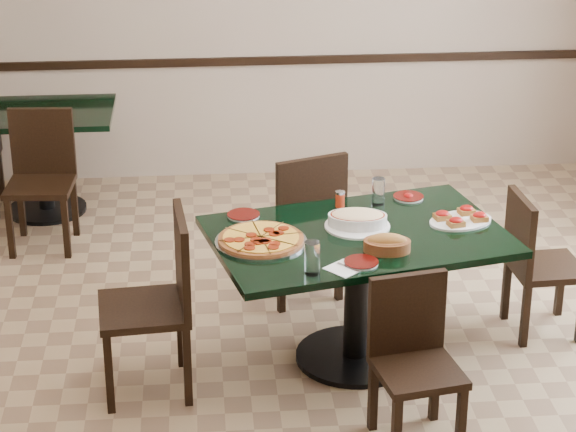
{
  "coord_description": "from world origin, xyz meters",
  "views": [
    {
      "loc": [
        -0.5,
        -5.4,
        3.13
      ],
      "look_at": [
        -0.05,
        0.0,
        0.81
      ],
      "focal_mm": 70.0,
      "sensor_mm": 36.0,
      "label": 1
    }
  ],
  "objects": [
    {
      "name": "side_plate_far_l",
      "position": [
        -0.28,
        0.15,
        0.76
      ],
      "size": [
        0.18,
        0.18,
        0.02
      ],
      "rotation": [
        0.0,
        0.0,
        0.14
      ],
      "color": "silver",
      "rests_on": "main_table"
    },
    {
      "name": "side_plate_near",
      "position": [
        0.27,
        -0.49,
        0.76
      ],
      "size": [
        0.17,
        0.17,
        0.02
      ],
      "rotation": [
        0.0,
        0.0,
        0.31
      ],
      "color": "silver",
      "rests_on": "main_table"
    },
    {
      "name": "chair_far",
      "position": [
        0.1,
        0.61,
        0.53
      ],
      "size": [
        0.56,
        0.56,
        0.94
      ],
      "rotation": [
        0.0,
        0.0,
        3.48
      ],
      "color": "black",
      "rests_on": "floor"
    },
    {
      "name": "water_glass_a",
      "position": [
        0.47,
        0.25,
        0.83
      ],
      "size": [
        0.07,
        0.07,
        0.15
      ],
      "primitive_type": "cylinder",
      "color": "white",
      "rests_on": "main_table"
    },
    {
      "name": "water_glass_b",
      "position": [
        0.02,
        -0.58,
        0.83
      ],
      "size": [
        0.08,
        0.08,
        0.17
      ],
      "primitive_type": "cylinder",
      "color": "white",
      "rests_on": "main_table"
    },
    {
      "name": "bruschetta_platter",
      "position": [
        0.87,
        -0.03,
        0.77
      ],
      "size": [
        0.42,
        0.36,
        0.05
      ],
      "rotation": [
        0.0,
        0.0,
        0.36
      ],
      "color": "silver",
      "rests_on": "main_table"
    },
    {
      "name": "back_table",
      "position": [
        -1.6,
        2.12,
        0.52
      ],
      "size": [
        1.02,
        0.74,
        0.75
      ],
      "rotation": [
        0.0,
        0.0,
        -0.0
      ],
      "color": "black",
      "rests_on": "floor"
    },
    {
      "name": "chair_right",
      "position": [
        1.34,
        0.1,
        0.46
      ],
      "size": [
        0.41,
        0.41,
        0.83
      ],
      "rotation": [
        0.0,
        0.0,
        1.63
      ],
      "color": "black",
      "rests_on": "floor"
    },
    {
      "name": "pepperoni_pizza",
      "position": [
        -0.2,
        -0.2,
        0.77
      ],
      "size": [
        0.47,
        0.47,
        0.04
      ],
      "rotation": [
        0.0,
        0.0,
        0.16
      ],
      "color": "#A8A8AF",
      "rests_on": "main_table"
    },
    {
      "name": "bread_basket",
      "position": [
        0.42,
        -0.36,
        0.79
      ],
      "size": [
        0.26,
        0.19,
        0.1
      ],
      "rotation": [
        0.0,
        0.0,
        -0.12
      ],
      "color": "brown",
      "rests_on": "main_table"
    },
    {
      "name": "main_table",
      "position": [
        0.31,
        -0.12,
        0.57
      ],
      "size": [
        1.69,
        1.29,
        0.75
      ],
      "rotation": [
        0.0,
        0.0,
        0.23
      ],
      "color": "black",
      "rests_on": "floor"
    },
    {
      "name": "side_plate_far_r",
      "position": [
        0.66,
        0.33,
        0.76
      ],
      "size": [
        0.17,
        0.17,
        0.03
      ],
      "rotation": [
        0.0,
        0.0,
        -0.08
      ],
      "color": "silver",
      "rests_on": "main_table"
    },
    {
      "name": "chair_left",
      "position": [
        -0.72,
        -0.32,
        0.54
      ],
      "size": [
        0.49,
        0.49,
        0.96
      ],
      "rotation": [
        0.0,
        0.0,
        -1.48
      ],
      "color": "black",
      "rests_on": "floor"
    },
    {
      "name": "chair_near",
      "position": [
        0.47,
        -0.86,
        0.45
      ],
      "size": [
        0.45,
        0.45,
        0.82
      ],
      "rotation": [
        0.0,
        0.0,
        0.19
      ],
      "color": "black",
      "rests_on": "floor"
    },
    {
      "name": "pepper_shaker",
      "position": [
        0.26,
        0.24,
        0.8
      ],
      "size": [
        0.05,
        0.05,
        0.09
      ],
      "color": "red",
      "rests_on": "main_table"
    },
    {
      "name": "floor",
      "position": [
        0.0,
        0.0,
        0.0
      ],
      "size": [
        5.5,
        5.5,
        0.0
      ],
      "primitive_type": "plane",
      "color": "#917853",
      "rests_on": "ground"
    },
    {
      "name": "back_chair_near",
      "position": [
        -1.54,
        1.59,
        0.5
      ],
      "size": [
        0.45,
        0.45,
        0.9
      ],
      "rotation": [
        0.0,
        0.0,
        -0.07
      ],
      "color": "black",
      "rests_on": "floor"
    },
    {
      "name": "lasagna_casserole",
      "position": [
        0.32,
        -0.05,
        0.8
      ],
      "size": [
        0.35,
        0.35,
        0.09
      ],
      "rotation": [
        0.0,
        0.0,
        -0.14
      ],
      "color": "silver",
      "rests_on": "main_table"
    },
    {
      "name": "napkin_setting",
      "position": [
        0.18,
        -0.54,
        0.75
      ],
      "size": [
        0.22,
        0.22,
        0.01
      ],
      "rotation": [
        0.0,
        0.0,
        0.7
      ],
      "color": "white",
      "rests_on": "main_table"
    },
    {
      "name": "room_shell",
      "position": [
        1.02,
        1.73,
        1.17
      ],
      "size": [
        5.5,
        5.5,
        5.5
      ],
      "color": "white",
      "rests_on": "floor"
    }
  ]
}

